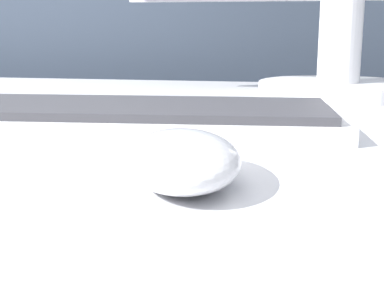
{
  "coord_description": "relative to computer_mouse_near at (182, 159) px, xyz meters",
  "views": [
    {
      "loc": [
        0.05,
        -0.53,
        0.83
      ],
      "look_at": [
        -0.01,
        -0.17,
        0.74
      ],
      "focal_mm": 50.0,
      "sensor_mm": 36.0,
      "label": 1
    }
  ],
  "objects": [
    {
      "name": "computer_mouse_near",
      "position": [
        0.0,
        0.0,
        0.0
      ],
      "size": [
        0.1,
        0.13,
        0.03
      ],
      "rotation": [
        0.0,
        0.0,
        0.23
      ],
      "color": "silver",
      "rests_on": "desk"
    },
    {
      "name": "keyboard",
      "position": [
        -0.1,
        0.18,
        -0.0
      ],
      "size": [
        0.44,
        0.18,
        0.02
      ],
      "rotation": [
        0.0,
        0.0,
        0.08
      ],
      "color": "silver",
      "rests_on": "desk"
    },
    {
      "name": "partition_panel",
      "position": [
        0.01,
        0.78,
        -0.22
      ],
      "size": [
        5.0,
        0.03,
        1.04
      ],
      "color": "#333D4C",
      "rests_on": "ground_plane"
    }
  ]
}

